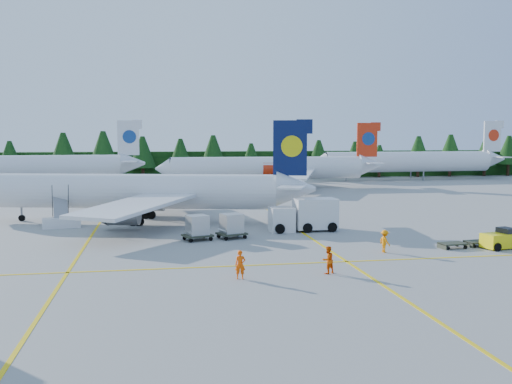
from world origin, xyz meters
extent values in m
plane|color=#9A9B95|center=(0.00, 0.00, 0.00)|extent=(320.00, 320.00, 0.00)
cube|color=yellow|center=(-14.00, 20.00, 0.01)|extent=(0.25, 120.00, 0.01)
cube|color=yellow|center=(6.00, 20.00, 0.01)|extent=(0.25, 120.00, 0.01)
cube|color=yellow|center=(0.00, -6.00, 0.01)|extent=(80.00, 0.25, 0.01)
cube|color=black|center=(0.00, 82.00, 3.00)|extent=(220.00, 4.00, 6.00)
cylinder|color=silver|center=(-10.82, 17.05, 3.39)|extent=(31.98, 11.22, 3.76)
cube|color=#08133E|center=(6.10, 12.93, 8.09)|extent=(3.55, 1.17, 5.83)
cube|color=silver|center=(-6.18, 24.15, 2.82)|extent=(6.69, 14.50, 1.07)
cylinder|color=gray|center=(-8.61, 22.13, 1.51)|extent=(3.58, 2.68, 1.98)
cube|color=silver|center=(-9.96, 8.61, 2.82)|extent=(12.22, 14.98, 1.07)
cylinder|color=gray|center=(-11.19, 11.52, 1.51)|extent=(3.58, 2.68, 1.98)
cylinder|color=gray|center=(-22.63, 19.92, 0.80)|extent=(0.23, 0.23, 1.60)
cylinder|color=silver|center=(11.93, 55.47, 3.64)|extent=(34.53, 5.37, 4.05)
cone|color=silver|center=(-6.67, 56.19, 3.64)|extent=(2.99, 4.15, 4.05)
cube|color=red|center=(30.64, 54.75, 8.70)|extent=(3.86, 0.50, 6.27)
cube|color=silver|center=(15.30, 63.95, 3.04)|extent=(9.97, 16.26, 1.15)
cylinder|color=gray|center=(13.17, 61.30, 1.62)|extent=(3.52, 2.26, 2.12)
cube|color=silver|center=(14.63, 46.76, 3.04)|extent=(10.94, 16.34, 1.15)
cylinder|color=gray|center=(12.72, 49.57, 1.62)|extent=(3.52, 2.26, 2.12)
cylinder|color=gray|center=(-1.13, 55.98, 0.86)|extent=(0.24, 0.24, 1.72)
cylinder|color=silver|center=(-32.53, 63.80, 3.80)|extent=(36.05, 6.37, 4.22)
cube|color=silver|center=(-13.05, 64.97, 9.07)|extent=(4.02, 0.61, 6.54)
cylinder|color=silver|center=(45.58, 69.27, 3.92)|extent=(37.21, 5.88, 4.36)
cone|color=silver|center=(25.54, 68.45, 3.92)|extent=(3.23, 4.48, 4.36)
cube|color=silver|center=(65.73, 70.11, 9.37)|extent=(4.15, 0.55, 6.76)
cylinder|color=gray|center=(31.51, 68.69, 0.87)|extent=(0.26, 0.26, 1.74)
cube|color=silver|center=(-17.56, 14.41, 0.49)|extent=(3.99, 2.58, 0.97)
cube|color=gray|center=(-17.88, 16.15, 2.03)|extent=(2.02, 3.72, 2.62)
cube|color=gray|center=(-18.20, 17.89, 3.22)|extent=(1.75, 1.33, 0.11)
cube|color=silver|center=(4.15, 8.08, 1.20)|extent=(2.32, 2.32, 2.40)
cube|color=black|center=(4.15, 8.08, 1.77)|extent=(1.98, 2.20, 1.03)
cube|color=silver|center=(7.57, 8.15, 1.71)|extent=(4.15, 2.59, 2.97)
cube|color=yellow|center=(20.23, -3.38, 0.69)|extent=(3.25, 2.16, 1.17)
cube|color=black|center=(20.86, -3.26, 1.44)|extent=(1.32, 1.57, 0.53)
cube|color=#313526|center=(16.41, -2.58, 0.40)|extent=(2.24, 1.54, 0.12)
cube|color=#313526|center=(19.02, -2.13, 0.40)|extent=(2.24, 1.54, 0.12)
cube|color=#313526|center=(21.64, -1.68, 0.40)|extent=(2.24, 1.54, 0.12)
cube|color=#313526|center=(-4.34, 4.76, 0.45)|extent=(2.93, 2.57, 0.16)
cube|color=#B9BCBE|center=(-4.34, 4.76, 1.40)|extent=(2.17, 2.13, 1.74)
cube|color=#313526|center=(-1.18, 5.19, 0.45)|extent=(2.93, 2.57, 0.16)
cube|color=#B9BCBE|center=(-1.18, 5.19, 1.40)|extent=(2.17, 2.13, 1.74)
imported|color=#FF5005|center=(-2.57, -9.75, 0.95)|extent=(0.74, 0.54, 1.90)
imported|color=#E34D04|center=(3.50, -9.33, 0.94)|extent=(1.13, 1.02, 1.89)
imported|color=orange|center=(10.13, -3.24, 0.91)|extent=(0.68, 0.86, 1.82)
camera|label=1|loc=(-7.86, -45.95, 9.28)|focal=40.00mm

